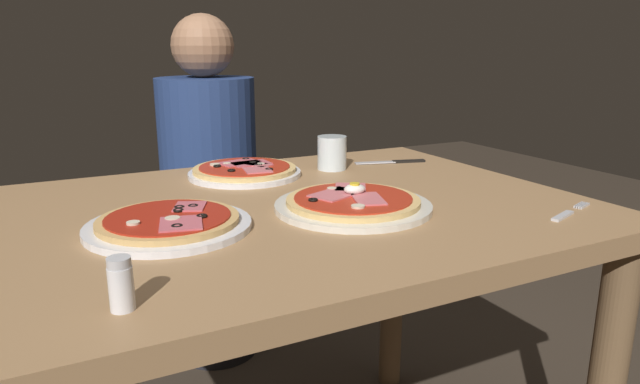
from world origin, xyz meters
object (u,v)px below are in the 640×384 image
(pizza_across_left, at_px, (245,171))
(salt_shaker, at_px, (121,284))
(pizza_across_right, at_px, (169,223))
(diner_person, at_px, (211,202))
(pizza_foreground, at_px, (353,203))
(water_glass_near, at_px, (332,155))
(fork, at_px, (568,213))
(knife, at_px, (395,162))
(dining_table, at_px, (278,261))

(pizza_across_left, height_order, salt_shaker, salt_shaker)
(pizza_across_right, relative_size, salt_shaker, 4.25)
(diner_person, bearing_deg, pizza_foreground, 91.57)
(water_glass_near, relative_size, fork, 0.55)
(water_glass_near, bearing_deg, diner_person, 105.62)
(fork, distance_m, knife, 0.54)
(pizza_across_right, distance_m, fork, 0.74)
(fork, xyz_separation_m, knife, (-0.02, 0.54, 0.00))
(fork, bearing_deg, knife, 92.12)
(pizza_foreground, bearing_deg, water_glass_near, 68.14)
(dining_table, xyz_separation_m, water_glass_near, (0.26, 0.25, 0.15))
(pizza_foreground, distance_m, water_glass_near, 0.37)
(pizza_foreground, bearing_deg, salt_shaker, -152.21)
(fork, height_order, knife, knife)
(pizza_foreground, relative_size, pizza_across_left, 1.12)
(dining_table, distance_m, diner_person, 0.84)
(salt_shaker, distance_m, diner_person, 1.26)
(dining_table, distance_m, salt_shaker, 0.50)
(diner_person, bearing_deg, knife, 121.05)
(dining_table, bearing_deg, salt_shaker, -135.65)
(salt_shaker, bearing_deg, pizza_across_right, 67.29)
(fork, distance_m, salt_shaker, 0.81)
(pizza_across_right, xyz_separation_m, diner_person, (0.32, 0.88, -0.22))
(water_glass_near, bearing_deg, pizza_across_right, -147.83)
(pizza_across_right, bearing_deg, knife, 23.70)
(dining_table, distance_m, pizza_across_left, 0.31)
(pizza_across_right, height_order, knife, pizza_across_right)
(diner_person, bearing_deg, pizza_across_right, 69.95)
(pizza_across_left, distance_m, fork, 0.73)
(pizza_across_right, xyz_separation_m, knife, (0.67, 0.30, -0.01))
(water_glass_near, xyz_separation_m, fork, (0.21, -0.55, -0.03))
(pizza_across_left, bearing_deg, pizza_across_right, -127.81)
(salt_shaker, height_order, diner_person, diner_person)
(dining_table, bearing_deg, pizza_foreground, -35.99)
(water_glass_near, xyz_separation_m, salt_shaker, (-0.60, -0.58, -0.00))
(water_glass_near, height_order, salt_shaker, water_glass_near)
(pizza_across_right, bearing_deg, dining_table, 13.38)
(pizza_across_left, xyz_separation_m, pizza_across_right, (-0.26, -0.33, -0.00))
(knife, xyz_separation_m, diner_person, (-0.35, 0.58, -0.22))
(pizza_across_right, bearing_deg, pizza_foreground, -5.91)
(pizza_across_left, height_order, water_glass_near, water_glass_near)
(pizza_foreground, bearing_deg, fork, -31.63)
(pizza_across_right, height_order, diner_person, diner_person)
(dining_table, relative_size, knife, 6.29)
(pizza_foreground, relative_size, water_glass_near, 3.59)
(fork, bearing_deg, dining_table, 147.19)
(dining_table, xyz_separation_m, diner_person, (0.10, 0.83, -0.09))
(water_glass_near, bearing_deg, dining_table, -135.95)
(dining_table, relative_size, fork, 7.90)
(fork, relative_size, salt_shaker, 2.29)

